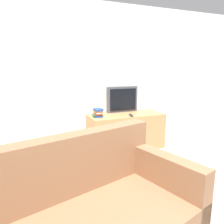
# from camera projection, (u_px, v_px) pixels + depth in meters

# --- Properties ---
(wall_back) EXTENTS (9.00, 0.06, 2.60)m
(wall_back) POSITION_uv_depth(u_px,v_px,m) (98.00, 77.00, 3.98)
(wall_back) COLOR white
(wall_back) RESTS_ON ground_plane
(tv_stand) EXTENTS (1.37, 0.55, 0.64)m
(tv_stand) POSITION_uv_depth(u_px,v_px,m) (126.00, 131.00, 4.04)
(tv_stand) COLOR tan
(tv_stand) RESTS_ON ground_plane
(television) EXTENTS (0.60, 0.09, 0.49)m
(television) POSITION_uv_depth(u_px,v_px,m) (122.00, 99.00, 4.14)
(television) COLOR #4C4C51
(television) RESTS_ON tv_stand
(book_stack) EXTENTS (0.17, 0.22, 0.14)m
(book_stack) POSITION_uv_depth(u_px,v_px,m) (98.00, 113.00, 3.75)
(book_stack) COLOR #23478E
(book_stack) RESTS_ON tv_stand
(remote_on_stand) EXTENTS (0.09, 0.19, 0.02)m
(remote_on_stand) POSITION_uv_depth(u_px,v_px,m) (131.00, 115.00, 3.83)
(remote_on_stand) COLOR #2D2D2D
(remote_on_stand) RESTS_ON tv_stand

